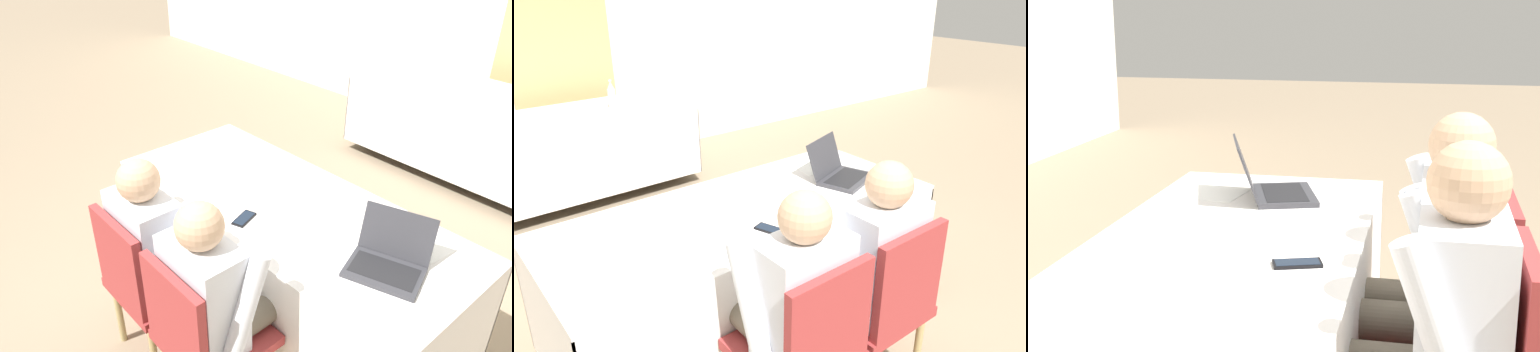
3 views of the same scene
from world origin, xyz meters
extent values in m
plane|color=gray|center=(0.00, 0.00, 0.00)|extent=(24.00, 24.00, 0.00)
cube|color=silver|center=(0.00, 3.10, 1.35)|extent=(12.00, 0.06, 2.70)
cube|color=tan|center=(0.09, 3.04, 1.33)|extent=(0.94, 0.04, 2.65)
cube|color=white|center=(0.00, 0.00, 0.73)|extent=(2.02, 0.85, 0.02)
cube|color=white|center=(0.00, -0.42, 0.42)|extent=(2.02, 0.01, 0.61)
cube|color=white|center=(0.00, 0.42, 0.42)|extent=(2.02, 0.01, 0.61)
cube|color=white|center=(-1.01, 0.00, 0.42)|extent=(0.01, 0.85, 0.61)
cube|color=white|center=(1.01, 0.00, 0.42)|extent=(0.01, 0.85, 0.61)
cylinder|color=#333333|center=(0.00, 0.00, 0.06)|extent=(0.06, 0.06, 0.11)
cube|color=white|center=(-0.14, 2.35, 0.73)|extent=(2.02, 0.85, 0.02)
cube|color=white|center=(-0.14, 1.93, 0.42)|extent=(2.02, 0.01, 0.61)
cube|color=white|center=(-0.14, 2.77, 0.42)|extent=(2.02, 0.01, 0.61)
cube|color=white|center=(0.87, 2.35, 0.42)|extent=(0.01, 0.85, 0.61)
cylinder|color=#333333|center=(-0.14, 2.35, 0.06)|extent=(0.06, 0.06, 0.11)
cube|color=#333338|center=(0.67, -0.07, 0.75)|extent=(0.37, 0.31, 0.02)
cube|color=black|center=(0.67, -0.07, 0.76)|extent=(0.32, 0.24, 0.00)
cube|color=#333338|center=(0.63, 0.07, 0.86)|extent=(0.33, 0.17, 0.21)
cube|color=black|center=(0.63, 0.07, 0.86)|extent=(0.29, 0.15, 0.18)
cube|color=black|center=(-0.04, -0.26, 0.74)|extent=(0.11, 0.15, 0.01)
cube|color=#192333|center=(-0.04, -0.26, 0.75)|extent=(0.09, 0.14, 0.00)
cube|color=white|center=(0.68, 0.24, 0.74)|extent=(0.25, 0.32, 0.00)
cube|color=white|center=(-0.81, -0.05, 0.74)|extent=(0.29, 0.34, 0.00)
cylinder|color=#B7B7C1|center=(0.25, 2.31, 0.83)|extent=(0.07, 0.07, 0.17)
cone|color=#B7B7C1|center=(0.25, 2.31, 0.94)|extent=(0.06, 0.06, 0.07)
cylinder|color=silver|center=(0.25, 2.31, 0.98)|extent=(0.03, 0.03, 0.01)
cylinder|color=tan|center=(-0.06, -0.48, 0.20)|extent=(0.04, 0.04, 0.39)
cube|color=#9E3333|center=(-0.23, -0.66, 0.42)|extent=(0.44, 0.44, 0.05)
cube|color=#9E3333|center=(-0.23, -0.86, 0.67)|extent=(0.40, 0.04, 0.45)
cylinder|color=tan|center=(0.41, -0.48, 0.20)|extent=(0.04, 0.04, 0.39)
cylinder|color=tan|center=(0.06, -0.48, 0.20)|extent=(0.04, 0.04, 0.39)
cylinder|color=tan|center=(0.41, -0.83, 0.20)|extent=(0.04, 0.04, 0.39)
cube|color=#9E3333|center=(0.23, -0.66, 0.42)|extent=(0.44, 0.44, 0.05)
cube|color=#9E3333|center=(0.23, -0.86, 0.67)|extent=(0.40, 0.04, 0.45)
cylinder|color=#665B4C|center=(-0.14, -0.53, 0.51)|extent=(0.13, 0.42, 0.13)
cylinder|color=#665B4C|center=(-0.32, -0.53, 0.51)|extent=(0.13, 0.42, 0.13)
cylinder|color=#665B4C|center=(-0.14, -0.35, 0.22)|extent=(0.10, 0.10, 0.44)
cube|color=silver|center=(-0.23, -0.71, 0.70)|extent=(0.36, 0.22, 0.52)
cylinder|color=silver|center=(-0.02, -0.67, 0.71)|extent=(0.08, 0.26, 0.54)
cylinder|color=silver|center=(-0.44, -0.67, 0.71)|extent=(0.08, 0.26, 0.54)
sphere|color=tan|center=(-0.23, -0.71, 1.05)|extent=(0.20, 0.20, 0.20)
cylinder|color=#665B4C|center=(0.32, -0.53, 0.51)|extent=(0.13, 0.42, 0.13)
cylinder|color=#665B4C|center=(0.14, -0.53, 0.51)|extent=(0.13, 0.42, 0.13)
cylinder|color=#665B4C|center=(0.32, -0.35, 0.22)|extent=(0.10, 0.10, 0.44)
cylinder|color=#665B4C|center=(0.14, -0.35, 0.22)|extent=(0.10, 0.10, 0.44)
cube|color=silver|center=(0.23, -0.71, 0.70)|extent=(0.36, 0.22, 0.52)
cylinder|color=silver|center=(0.44, -0.67, 0.71)|extent=(0.08, 0.26, 0.54)
cylinder|color=silver|center=(0.02, -0.67, 0.71)|extent=(0.08, 0.26, 0.54)
sphere|color=tan|center=(0.23, -0.71, 1.05)|extent=(0.20, 0.20, 0.20)
camera|label=1|loc=(1.55, -1.58, 2.17)|focal=35.00mm
camera|label=2|loc=(-1.31, -1.87, 1.87)|focal=35.00mm
camera|label=3|loc=(-1.91, -0.61, 1.46)|focal=50.00mm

